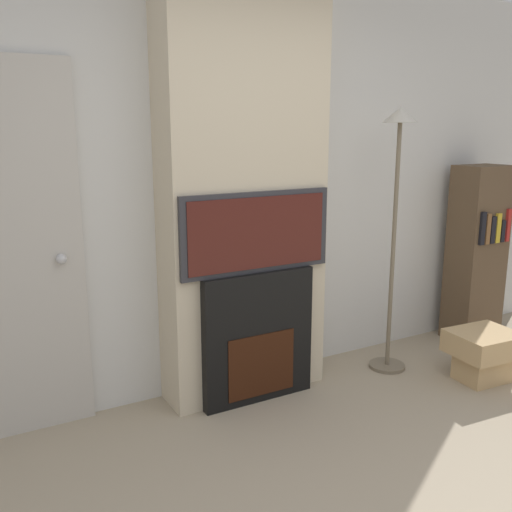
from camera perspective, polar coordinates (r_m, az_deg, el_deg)
name	(u,v)px	position (r m, az deg, el deg)	size (l,w,h in m)	color
wall_back	(230,185)	(3.74, -2.64, 7.11)	(6.00, 0.06, 2.70)	silver
chimney_breast	(243,188)	(3.57, -1.26, 6.85)	(1.06, 0.32, 2.70)	beige
fireplace	(256,337)	(3.65, 0.01, -8.06)	(0.76, 0.15, 0.85)	black
television	(256,232)	(3.47, 0.03, 2.39)	(1.01, 0.07, 0.50)	#2D2D33
floor_lamp	(396,191)	(4.02, 13.86, 6.34)	(0.26, 0.26, 1.85)	#726651
box_stack	(484,352)	(4.29, 21.81, -8.92)	(0.47, 0.41, 0.34)	tan
bookshelf	(476,253)	(4.96, 21.17, 0.25)	(0.42, 0.31, 1.42)	brown
entry_door	(0,256)	(3.34, -24.20, -0.04)	(0.88, 0.09, 2.09)	#BCB7AD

